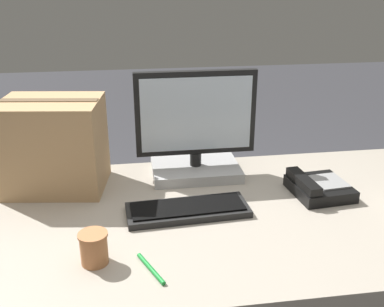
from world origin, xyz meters
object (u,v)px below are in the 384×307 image
Objects in this scene: paper_cup_left at (94,248)px; monitor at (196,136)px; desk_phone at (318,187)px; pen_marker at (151,269)px; keyboard at (188,209)px; cardboard_box at (54,145)px.

monitor is at bearing 55.69° from paper_cup_left.
paper_cup_left is at bearing -164.13° from desk_phone.
desk_phone is 1.57× the size of pen_marker.
keyboard is 1.09× the size of cardboard_box.
cardboard_box is at bearing -174.57° from pen_marker.
monitor is at bearing 72.84° from keyboard.
paper_cup_left is 0.54m from cardboard_box.
desk_phone reaches higher than pen_marker.
monitor reaches higher than paper_cup_left.
cardboard_box is at bearing 162.35° from desk_phone.
paper_cup_left reaches higher than pen_marker.
pen_marker is (-0.21, -0.59, -0.15)m from monitor.
keyboard is 0.37m from paper_cup_left.
pen_marker is (-0.62, -0.36, -0.02)m from desk_phone.
paper_cup_left is 0.16m from pen_marker.
keyboard reaches higher than pen_marker.
monitor is 0.48m from desk_phone.
cardboard_box reaches higher than keyboard.
cardboard_box reaches higher than desk_phone.
monitor is 1.11× the size of keyboard.
keyboard is at bearing -177.37° from desk_phone.
cardboard_box reaches higher than paper_cup_left.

